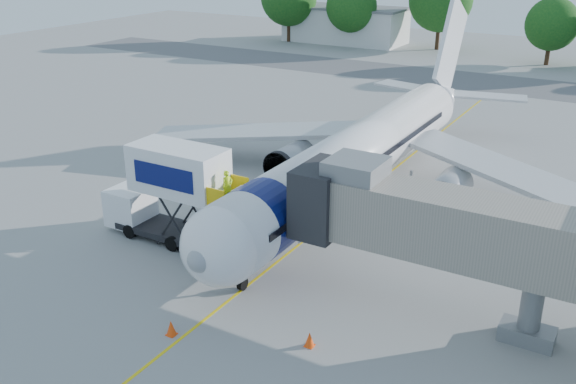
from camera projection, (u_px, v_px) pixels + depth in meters
The scene contains 13 objects.
ground at pixel (332, 218), 38.07m from camera, with size 160.00×160.00×0.00m, color #9A9B98.
guidance_line at pixel (332, 218), 38.07m from camera, with size 0.15×70.00×0.01m, color yellow.
taxiway_strip at pixel (501, 84), 71.65m from camera, with size 120.00×10.00×0.01m, color #59595B.
aircraft at pixel (363, 152), 40.26m from camera, with size 34.17×37.73×11.35m.
jet_bridge at pixel (430, 223), 27.10m from camera, with size 13.90×3.20×6.60m.
catering_hiloader at pixel (170, 194), 34.37m from camera, with size 8.50×2.44×5.50m.
ground_tug at pixel (154, 335), 25.90m from camera, with size 3.51×2.75×1.25m.
safety_cone_a at pixel (310, 340), 26.19m from camera, with size 0.41×0.41×0.66m.
safety_cone_b at pixel (171, 328), 26.93m from camera, with size 0.44×0.44×0.69m.
outbuilding_left at pixel (345, 24), 98.15m from camera, with size 18.40×8.40×5.30m.
tree_b at pixel (352, 7), 93.09m from camera, with size 7.40×7.40×9.44m.
tree_c at pixel (441, 0), 90.22m from camera, with size 8.95×8.95×11.41m.
tree_d at pixel (552, 24), 80.14m from camera, with size 6.57×6.57×8.38m.
Camera 1 is at (15.25, -31.27, 15.76)m, focal length 40.00 mm.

